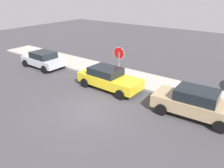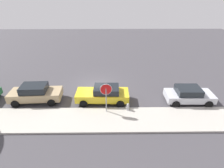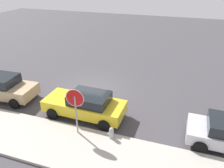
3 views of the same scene
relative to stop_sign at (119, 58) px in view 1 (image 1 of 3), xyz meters
name	(u,v)px [view 1 (image 1 of 3)]	position (x,y,z in m)	size (l,w,h in m)	color
ground_plane	(90,109)	(1.19, -4.51, -1.78)	(60.00, 60.00, 0.00)	#423F44
sidewalk_curb	(139,79)	(1.19, 0.95, -1.71)	(32.00, 2.81, 0.14)	#B2ADA3
stop_sign	(119,58)	(0.00, 0.00, 0.00)	(0.89, 0.08, 2.55)	gray
parked_car_yellow	(109,78)	(0.28, -1.58, -1.04)	(4.50, 2.04, 1.45)	yellow
parked_car_tan	(195,103)	(6.09, -1.72, -0.99)	(4.38, 2.11, 1.55)	tan
parked_car_silver	(43,59)	(-7.00, -1.43, -1.06)	(3.98, 2.05, 1.39)	silver
fire_hydrant	(100,72)	(-1.71, -0.16, -1.42)	(0.30, 0.22, 0.72)	#A5A5A8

